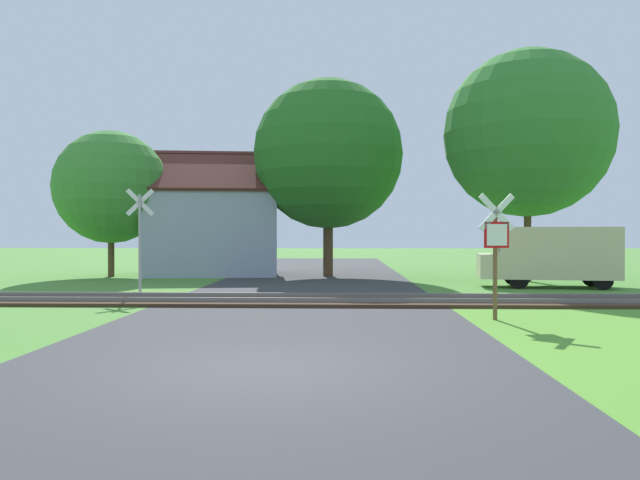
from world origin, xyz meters
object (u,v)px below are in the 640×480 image
at_px(tree_center, 328,154).
at_px(crossing_sign_far, 140,234).
at_px(tree_left, 111,187).
at_px(house, 214,230).
at_px(mail_truck, 551,254).
at_px(tree_right, 528,134).
at_px(stop_sign_near, 496,246).

bearing_deg(tree_center, crossing_sign_far, -120.51).
relative_size(crossing_sign_far, tree_left, 0.50).
height_order(house, mail_truck, house).
bearing_deg(tree_right, stop_sign_near, -109.60).
height_order(stop_sign_near, mail_truck, stop_sign_near).
bearing_deg(tree_center, stop_sign_near, -74.33).
relative_size(stop_sign_near, mail_truck, 0.57).
distance_m(tree_center, tree_left, 10.26).
relative_size(tree_center, mail_truck, 1.81).
xyz_separation_m(stop_sign_near, tree_center, (-4.17, 14.86, 4.03)).
relative_size(tree_right, tree_center, 1.05).
bearing_deg(tree_center, house, 167.96).
height_order(tree_right, tree_center, tree_right).
relative_size(stop_sign_near, tree_right, 0.30).
bearing_deg(tree_right, tree_center, 161.10).
bearing_deg(crossing_sign_far, tree_left, 104.27).
bearing_deg(crossing_sign_far, mail_truck, 3.99).
bearing_deg(mail_truck, crossing_sign_far, 112.76).
height_order(house, tree_left, tree_left).
bearing_deg(stop_sign_near, house, -70.38).
height_order(crossing_sign_far, house, house).
bearing_deg(tree_center, mail_truck, -35.27).
height_order(house, tree_center, tree_center).
bearing_deg(house, crossing_sign_far, -97.65).
bearing_deg(tree_left, mail_truck, -16.16).
relative_size(stop_sign_near, house, 0.41).
distance_m(stop_sign_near, tree_right, 13.47).
height_order(stop_sign_near, house, house).
xyz_separation_m(house, tree_left, (-4.45, -1.79, 1.98)).
xyz_separation_m(crossing_sign_far, mail_truck, (14.15, 3.83, -0.74)).
distance_m(stop_sign_near, tree_center, 15.95).
height_order(crossing_sign_far, tree_center, tree_center).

